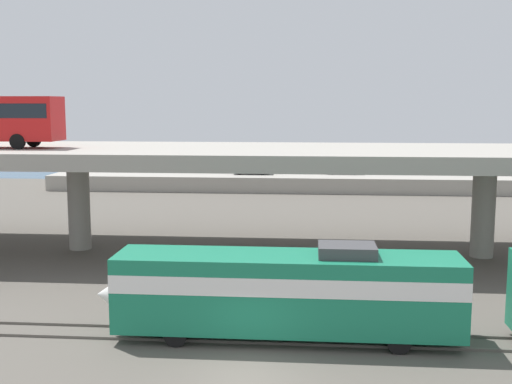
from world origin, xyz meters
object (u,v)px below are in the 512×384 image
train_locomotive (270,289)px  parked_car_7 (251,168)px  parked_car_4 (392,166)px  parked_car_0 (343,168)px  parked_car_2 (321,163)px  parked_car_6 (194,165)px  parked_car_5 (466,167)px  parked_car_3 (264,166)px  parked_car_1 (317,166)px

train_locomotive → parked_car_7: train_locomotive is taller
parked_car_4 → parked_car_7: (-16.71, -3.17, -0.00)m
parked_car_0 → parked_car_4: same height
parked_car_0 → parked_car_7: same height
parked_car_4 → parked_car_2: bearing=-18.3°
parked_car_0 → parked_car_6: 18.25m
parked_car_6 → parked_car_2: bearing=-169.5°
parked_car_2 → parked_car_5: (16.91, -3.41, 0.00)m
parked_car_3 → parked_car_1: bearing=-172.9°
train_locomotive → parked_car_6: (-12.62, 51.33, 0.33)m
parked_car_0 → parked_car_2: bearing=-63.1°
train_locomotive → parked_car_0: train_locomotive is taller
parked_car_1 → parked_car_6: same height
parked_car_2 → parked_car_5: bearing=168.6°
parked_car_0 → parked_car_5: same height
parked_car_2 → parked_car_7: (-8.27, -5.96, 0.00)m
parked_car_1 → parked_car_7: size_ratio=1.07×
parked_car_4 → parked_car_7: size_ratio=1.03×
train_locomotive → parked_car_3: train_locomotive is taller
train_locomotive → parked_car_5: 54.56m
train_locomotive → parked_car_4: size_ratio=3.50×
parked_car_3 → parked_car_2: bearing=-152.9°
parked_car_5 → parked_car_0: bearing=-174.0°
parked_car_3 → parked_car_5: same height
parked_car_2 → parked_car_4: (8.44, -2.79, 0.00)m
parked_car_3 → parked_car_5: bearing=-179.6°
parked_car_2 → parked_car_5: size_ratio=0.99×
parked_car_6 → parked_car_7: size_ratio=1.01×
parked_car_1 → parked_car_7: bearing=-157.6°
train_locomotive → parked_car_7: (-5.27, 48.25, 0.33)m
parked_car_7 → parked_car_6: bearing=157.3°
train_locomotive → parked_car_0: 49.58m
parked_car_2 → parked_car_6: 15.89m
parked_car_2 → train_locomotive: bearing=86.8°
parked_car_6 → parked_car_7: (7.36, -3.07, -0.00)m
parked_car_3 → parked_car_6: (-8.61, 0.70, -0.00)m
parked_car_0 → parked_car_3: (-9.52, 1.35, 0.00)m
parked_car_2 → parked_car_7: size_ratio=0.92×
parked_car_0 → parked_car_3: size_ratio=0.95×
parked_car_5 → parked_car_3: bearing=-179.6°
parked_car_5 → parked_car_6: 32.54m
parked_car_2 → parked_car_5: same height
train_locomotive → parked_car_4: bearing=-102.5°
parked_car_0 → parked_car_5: size_ratio=1.03×
parked_car_0 → parked_car_5: 14.48m
parked_car_2 → parked_car_6: same height
parked_car_3 → parked_car_4: (15.46, 0.80, 0.00)m
parked_car_3 → parked_car_5: (23.92, 0.17, -0.00)m
parked_car_0 → parked_car_3: same height
parked_car_2 → parked_car_0: bearing=116.9°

